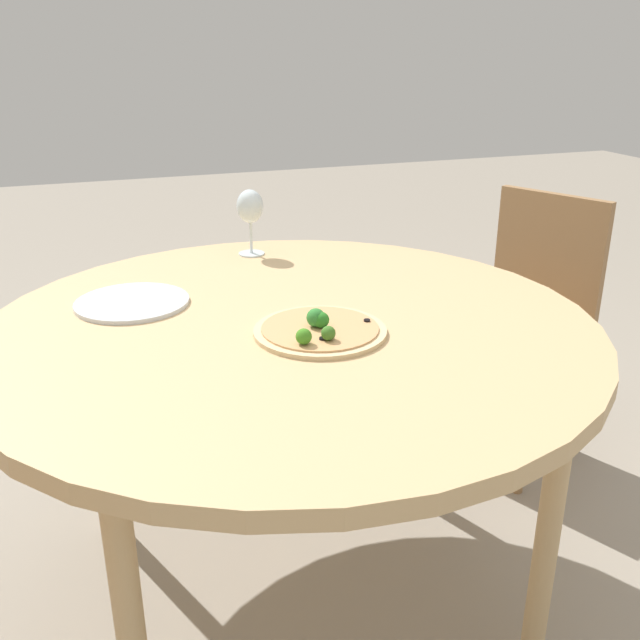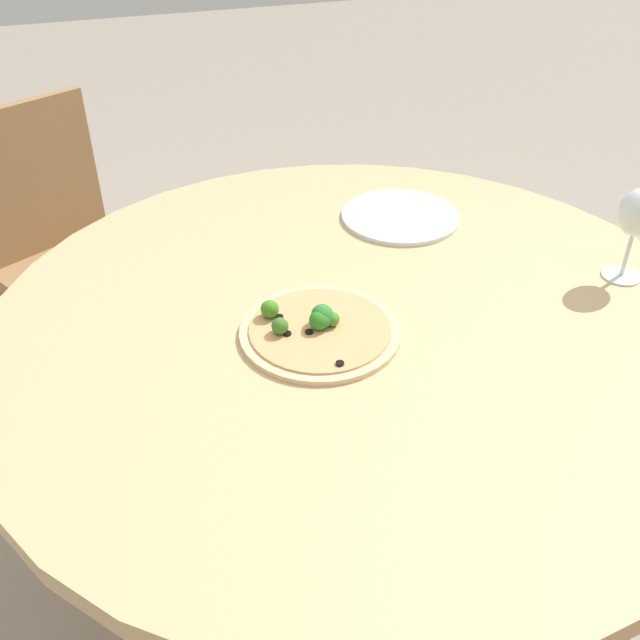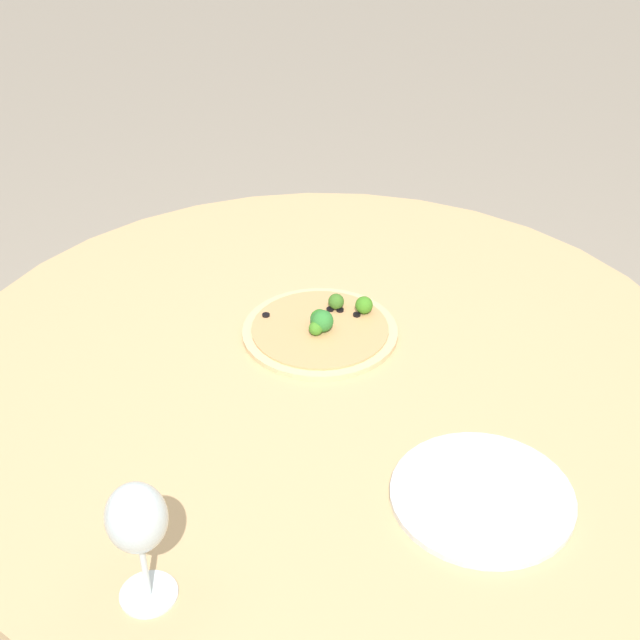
# 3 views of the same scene
# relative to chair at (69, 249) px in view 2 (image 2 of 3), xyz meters

# --- Properties ---
(ground_plane) EXTENTS (12.00, 12.00, 0.00)m
(ground_plane) POSITION_rel_chair_xyz_m (0.51, -0.94, -0.47)
(ground_plane) COLOR gray
(dining_table) EXTENTS (1.35, 1.35, 0.75)m
(dining_table) POSITION_rel_chair_xyz_m (0.51, -0.94, 0.23)
(dining_table) COLOR tan
(dining_table) RESTS_ON ground_plane
(chair) EXTENTS (0.54, 0.54, 0.87)m
(chair) POSITION_rel_chair_xyz_m (0.00, 0.00, 0.00)
(chair) COLOR #997047
(chair) RESTS_ON ground_plane
(pizza) EXTENTS (0.28, 0.28, 0.05)m
(pizza) POSITION_rel_chair_xyz_m (0.42, -0.98, 0.29)
(pizza) COLOR #DBBC89
(pizza) RESTS_ON dining_table
(wine_glass) EXTENTS (0.08, 0.08, 0.19)m
(wine_glass) POSITION_rel_chair_xyz_m (1.05, -0.99, 0.41)
(wine_glass) COLOR silver
(wine_glass) RESTS_ON dining_table
(plate_near) EXTENTS (0.26, 0.26, 0.01)m
(plate_near) POSITION_rel_chair_xyz_m (0.74, -0.62, 0.29)
(plate_near) COLOR silver
(plate_near) RESTS_ON dining_table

